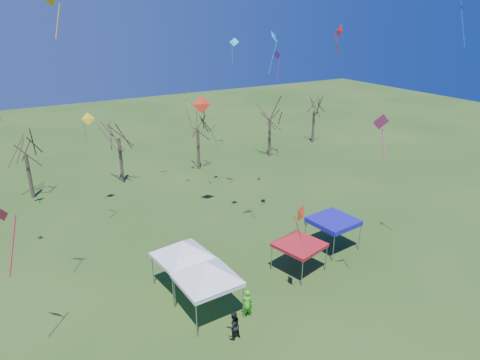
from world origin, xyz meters
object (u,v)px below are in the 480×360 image
object	(u,v)px
tent_red	(300,234)
tree_1	(22,138)
tree_5	(315,99)
tent_blue	(333,221)
tree_2	(117,121)
tree_4	(270,106)
tent_white_west	(207,265)
tent_white_mid	(182,244)
person_green	(247,303)
tree_3	(197,115)
person_dark	(233,325)

from	to	relation	value
tent_red	tree_1	bearing A→B (deg)	121.94
tree_5	tent_blue	bearing A→B (deg)	-126.42
tree_2	tree_4	xyz separation A→B (m)	(17.72, -0.38, -0.23)
tree_2	tent_white_west	world-z (taller)	tree_2
tree_1	tent_white_mid	bearing A→B (deg)	-71.84
tree_2	tent_red	bearing A→B (deg)	-75.97
tree_4	person_green	distance (m)	30.13
tree_1	tree_3	world-z (taller)	tree_3
tent_red	tree_5	bearing A→B (deg)	49.07
tree_3	tree_4	distance (m)	9.32
tent_white_west	tent_red	world-z (taller)	tent_white_west
tree_1	tree_5	world-z (taller)	tree_1
tent_red	tent_blue	xyz separation A→B (m)	(3.97, 1.22, -0.63)
tree_5	person_green	size ratio (longest dim) A/B	4.27
tree_1	tent_white_mid	world-z (taller)	tree_1
tree_5	tree_3	bearing A→B (deg)	-173.48
tree_2	tent_white_mid	distance (m)	20.23
tree_2	person_green	world-z (taller)	tree_2
tree_2	tent_red	distance (m)	22.99
person_green	tree_3	bearing A→B (deg)	-98.47
tree_4	person_green	world-z (taller)	tree_4
tree_3	tent_white_mid	world-z (taller)	tree_3
tent_white_mid	tree_1	bearing A→B (deg)	108.16
tree_5	tent_white_mid	size ratio (longest dim) A/B	1.76
tree_3	tent_white_mid	xyz separation A→B (m)	(-10.19, -19.55, -3.04)
tree_1	tent_red	world-z (taller)	tree_1
tree_1	tent_white_west	size ratio (longest dim) A/B	1.71
tent_blue	person_dark	bearing A→B (deg)	-157.01
tent_blue	person_dark	xyz separation A→B (m)	(-10.87, -4.61, -1.30)
tree_3	tent_blue	bearing A→B (deg)	-86.99
tree_1	tent_white_west	bearing A→B (deg)	-73.66
tree_2	tree_5	bearing A→B (deg)	3.70
tree_4	person_dark	distance (m)	31.95
tree_4	person_dark	xyz separation A→B (m)	(-19.11, -25.06, -5.24)
tent_white_mid	tent_red	world-z (taller)	tent_white_mid
tree_1	tent_white_west	distance (m)	24.27
tent_white_mid	tent_blue	bearing A→B (deg)	-4.77
tree_1	tent_blue	distance (m)	27.89
tree_1	tent_white_mid	xyz separation A→B (m)	(6.61, -20.16, -2.75)
tree_4	tent_red	size ratio (longest dim) A/B	2.10
tree_4	tent_white_mid	xyz separation A→B (m)	(-19.51, -19.51, -3.02)
tent_red	person_dark	bearing A→B (deg)	-153.80
tent_blue	person_dark	size ratio (longest dim) A/B	1.96
tree_1	tree_3	size ratio (longest dim) A/B	0.95
tree_5	person_green	xyz separation A→B (m)	(-25.95, -25.98, -4.86)
tent_white_west	tree_1	bearing A→B (deg)	106.34
tent_blue	person_dark	distance (m)	11.87
tree_2	tree_3	size ratio (longest dim) A/B	1.03
tent_white_west	tent_red	size ratio (longest dim) A/B	1.17
tree_5	tent_white_west	world-z (taller)	tree_5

